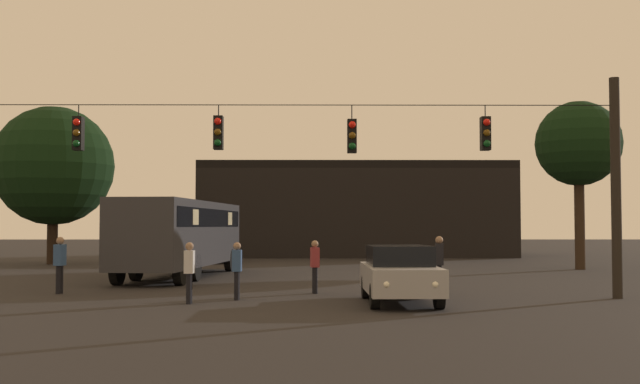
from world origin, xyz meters
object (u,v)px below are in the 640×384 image
(car_near_right, at_px, (400,273))
(pedestrian_trailing, at_px, (439,261))
(city_bus, at_px, (182,230))
(car_far_left, at_px, (214,248))
(pedestrian_crossing_right, at_px, (60,261))
(pedestrian_crossing_center, at_px, (315,264))
(pedestrian_near_bus, at_px, (189,269))
(tree_behind_building, at_px, (578,145))
(tree_left_silhouette, at_px, (53,166))
(pedestrian_crossing_left, at_px, (237,268))

(car_near_right, xyz_separation_m, pedestrian_trailing, (1.53, 2.87, 0.19))
(city_bus, height_order, car_far_left, city_bus)
(car_near_right, distance_m, pedestrian_crossing_right, 10.35)
(city_bus, relative_size, pedestrian_trailing, 6.46)
(pedestrian_crossing_center, distance_m, pedestrian_near_bus, 4.45)
(pedestrian_crossing_center, xyz_separation_m, tree_behind_building, (12.44, 12.53, 4.97))
(car_far_left, relative_size, pedestrian_near_bus, 2.72)
(car_far_left, distance_m, tree_left_silhouette, 9.70)
(pedestrian_near_bus, distance_m, pedestrian_trailing, 7.66)
(pedestrian_crossing_right, xyz_separation_m, pedestrian_trailing, (11.46, -0.02, 0.01))
(city_bus, height_order, car_near_right, city_bus)
(car_near_right, height_order, pedestrian_near_bus, pedestrian_near_bus)
(pedestrian_crossing_center, height_order, pedestrian_near_bus, pedestrian_near_bus)
(car_near_right, distance_m, tree_behind_building, 19.18)
(car_far_left, height_order, tree_left_silhouette, tree_left_silhouette)
(car_near_right, bearing_deg, pedestrian_crossing_center, 127.63)
(tree_left_silhouette, bearing_deg, pedestrian_crossing_right, -70.25)
(pedestrian_crossing_right, bearing_deg, pedestrian_near_bus, -34.02)
(car_near_right, height_order, pedestrian_crossing_right, pedestrian_crossing_right)
(car_far_left, bearing_deg, city_bus, -88.52)
(city_bus, distance_m, car_far_left, 12.23)
(pedestrian_trailing, height_order, tree_left_silhouette, tree_left_silhouette)
(pedestrian_crossing_center, relative_size, tree_left_silhouette, 0.19)
(pedestrian_trailing, relative_size, tree_behind_building, 0.22)
(car_far_left, relative_size, pedestrian_crossing_left, 2.75)
(car_far_left, height_order, pedestrian_crossing_center, pedestrian_crossing_center)
(pedestrian_trailing, bearing_deg, city_bus, 140.89)
(pedestrian_crossing_left, xyz_separation_m, pedestrian_crossing_right, (-5.55, 1.98, 0.08))
(pedestrian_crossing_left, bearing_deg, tree_left_silhouette, 121.17)
(car_near_right, height_order, pedestrian_crossing_left, pedestrian_crossing_left)
(pedestrian_crossing_right, height_order, tree_behind_building, tree_behind_building)
(city_bus, xyz_separation_m, car_near_right, (7.57, -10.27, -1.07))
(pedestrian_crossing_right, bearing_deg, car_near_right, -16.21)
(car_far_left, relative_size, tree_left_silhouette, 0.52)
(pedestrian_near_bus, bearing_deg, pedestrian_trailing, 22.67)
(pedestrian_trailing, distance_m, tree_left_silhouette, 25.48)
(pedestrian_crossing_left, distance_m, pedestrian_near_bus, 1.52)
(pedestrian_crossing_center, distance_m, tree_behind_building, 18.34)
(car_far_left, bearing_deg, pedestrian_crossing_left, -80.78)
(car_far_left, relative_size, tree_behind_building, 0.55)
(pedestrian_crossing_center, bearing_deg, city_bus, 125.91)
(pedestrian_near_bus, bearing_deg, pedestrian_crossing_center, 42.14)
(car_near_right, bearing_deg, pedestrian_near_bus, -179.18)
(city_bus, relative_size, pedestrian_crossing_left, 7.03)
(city_bus, height_order, tree_behind_building, tree_behind_building)
(pedestrian_crossing_left, xyz_separation_m, pedestrian_trailing, (5.92, 1.96, 0.09))
(tree_behind_building, bearing_deg, pedestrian_trailing, -124.61)
(tree_behind_building, bearing_deg, city_bus, -163.78)
(pedestrian_crossing_left, bearing_deg, car_far_left, 99.22)
(tree_behind_building, bearing_deg, car_far_left, 158.82)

